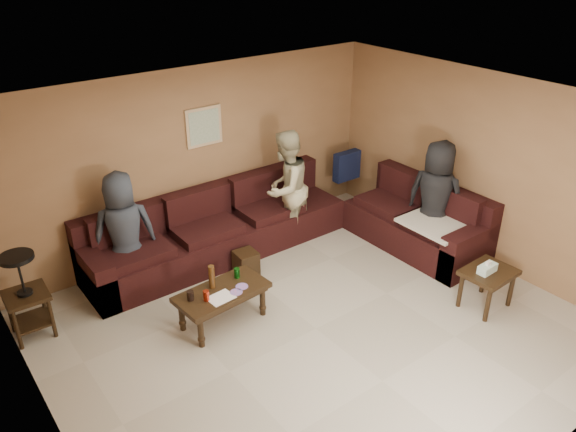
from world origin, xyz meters
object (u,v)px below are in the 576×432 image
at_px(person_middle, 286,188).
at_px(person_left, 125,232).
at_px(end_table_left, 25,294).
at_px(person_right, 435,199).
at_px(waste_bin, 246,263).
at_px(coffee_table, 222,295).
at_px(side_table_right, 488,276).
at_px(sectional_sofa, 291,231).

bearing_deg(person_middle, person_left, -27.73).
distance_m(end_table_left, person_right, 5.11).
bearing_deg(waste_bin, coffee_table, -138.38).
bearing_deg(end_table_left, coffee_table, -31.21).
relative_size(side_table_right, waste_bin, 1.96).
height_order(sectional_sofa, person_middle, person_middle).
relative_size(side_table_right, person_middle, 0.39).
bearing_deg(side_table_right, waste_bin, 129.12).
distance_m(sectional_sofa, person_right, 1.98).
height_order(side_table_right, waste_bin, side_table_right).
relative_size(coffee_table, side_table_right, 1.69).
relative_size(sectional_sofa, waste_bin, 14.31).
bearing_deg(person_middle, person_right, 112.36).
distance_m(sectional_sofa, person_middle, 0.60).
bearing_deg(end_table_left, waste_bin, -8.88).
xyz_separation_m(sectional_sofa, coffee_table, (-1.58, -0.78, 0.04)).
bearing_deg(person_right, end_table_left, 54.62).
bearing_deg(side_table_right, end_table_left, 148.62).
bearing_deg(waste_bin, person_middle, 23.28).
distance_m(coffee_table, end_table_left, 2.08).
bearing_deg(side_table_right, person_right, 68.18).
relative_size(person_middle, person_right, 1.02).
xyz_separation_m(sectional_sofa, person_right, (1.55, -1.14, 0.48)).
distance_m(sectional_sofa, coffee_table, 1.76).
relative_size(coffee_table, person_left, 0.70).
xyz_separation_m(waste_bin, person_middle, (0.95, 0.41, 0.66)).
bearing_deg(person_right, coffee_table, 64.39).
relative_size(coffee_table, person_right, 0.67).
xyz_separation_m(end_table_left, person_right, (4.90, -1.43, 0.27)).
xyz_separation_m(coffee_table, side_table_right, (2.62, -1.61, 0.05)).
height_order(coffee_table, person_right, person_right).
bearing_deg(sectional_sofa, person_right, -36.29).
distance_m(side_table_right, waste_bin, 2.96).
xyz_separation_m(side_table_right, person_middle, (-0.91, 2.69, 0.40)).
bearing_deg(sectional_sofa, end_table_left, 174.91).
bearing_deg(sectional_sofa, coffee_table, -153.75).
bearing_deg(person_middle, sectional_sofa, 44.35).
height_order(sectional_sofa, end_table_left, end_table_left).
bearing_deg(waste_bin, side_table_right, -50.88).
distance_m(sectional_sofa, person_left, 2.22).
bearing_deg(person_right, person_middle, 25.25).
distance_m(coffee_table, waste_bin, 1.04).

